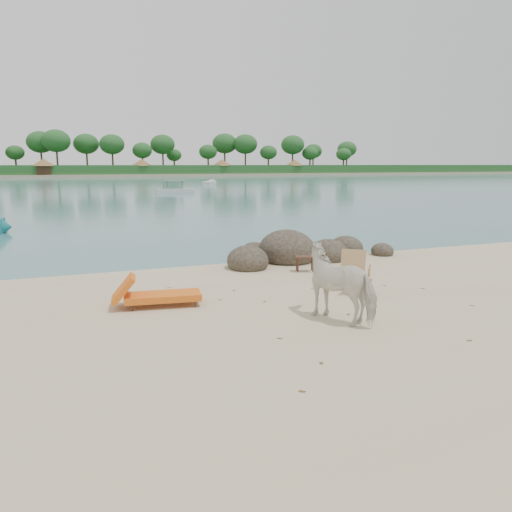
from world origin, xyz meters
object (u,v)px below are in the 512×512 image
Objects in this scene: side_table at (305,265)px; lounge_chair at (163,293)px; cow at (342,284)px; boulders at (296,253)px; deck_chair at (360,274)px.

side_table is 0.27× the size of lounge_chair.
cow is at bearing -26.65° from lounge_chair.
lounge_chair is (-3.38, 2.37, -0.46)m from cow.
deck_chair reaches higher than boulders.
side_table is 2.88m from deck_chair.
lounge_chair is 2.03× the size of deck_chair.
lounge_chair is at bearing -148.68° from deck_chair.
lounge_chair is 4.97m from deck_chair.
boulders is 5.98× the size of deck_chair.
cow reaches higher than lounge_chair.
cow is 0.85× the size of lounge_chair.
boulders is 11.07× the size of side_table.
cow is 4.15m from lounge_chair.
boulders is 1.91m from side_table.
deck_chair is at bearing -158.51° from cow.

